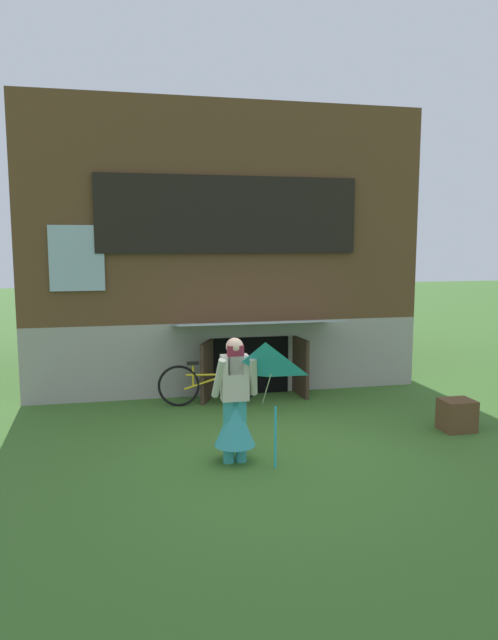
# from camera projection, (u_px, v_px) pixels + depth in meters

# --- Properties ---
(ground_plane) EXTENTS (60.00, 60.00, 0.00)m
(ground_plane) POSITION_uv_depth(u_px,v_px,m) (271.00, 451.00, 7.78)
(ground_plane) COLOR #3D6B28
(log_house) EXTENTS (7.25, 6.23, 5.23)m
(log_house) POSITION_uv_depth(u_px,v_px,m) (208.00, 249.00, 12.81)
(log_house) COLOR #9E998E
(log_house) RESTS_ON ground_plane
(person) EXTENTS (0.61, 0.52, 1.60)m
(person) POSITION_uv_depth(u_px,v_px,m) (235.00, 410.00, 7.33)
(person) COLOR teal
(person) RESTS_ON ground_plane
(kite) EXTENTS (0.84, 0.76, 1.55)m
(kite) POSITION_uv_depth(u_px,v_px,m) (266.00, 371.00, 6.88)
(kite) COLOR #2DB2CC
(kite) RESTS_ON ground_plane
(bicycle_yellow) EXTENTS (1.67, 0.27, 0.76)m
(bicycle_yellow) POSITION_uv_depth(u_px,v_px,m) (207.00, 384.00, 9.90)
(bicycle_yellow) COLOR black
(bicycle_yellow) RESTS_ON ground_plane
(wooden_crate) EXTENTS (0.47, 0.40, 0.47)m
(wooden_crate) POSITION_uv_depth(u_px,v_px,m) (457.00, 415.00, 8.63)
(wooden_crate) COLOR brown
(wooden_crate) RESTS_ON ground_plane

